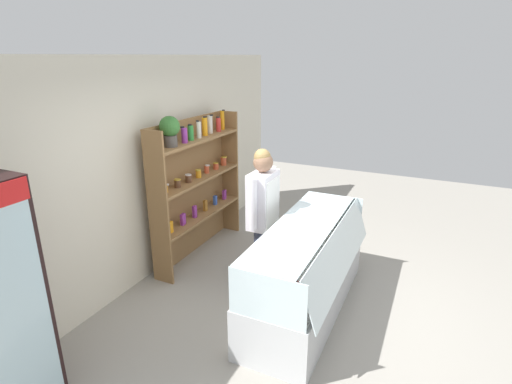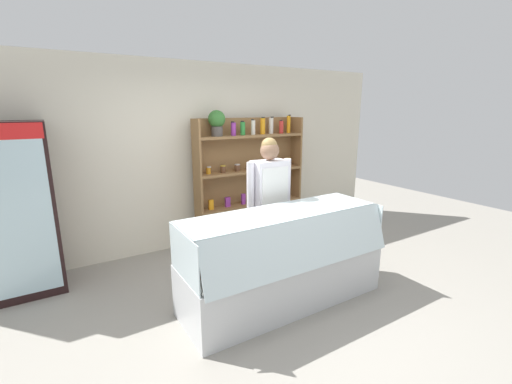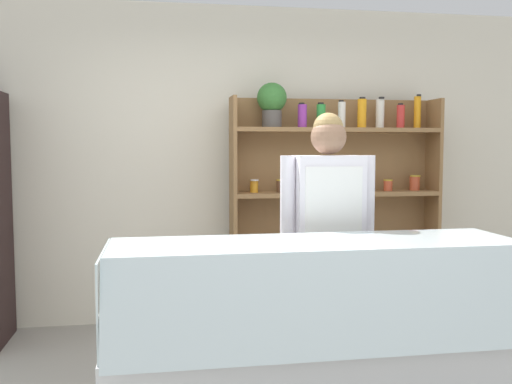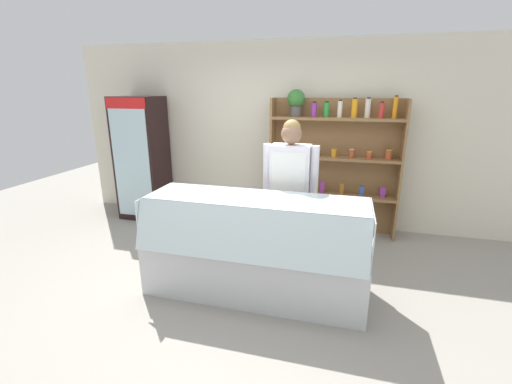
% 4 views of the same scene
% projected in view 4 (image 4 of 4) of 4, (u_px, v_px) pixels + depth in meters
% --- Properties ---
extents(ground_plane, '(12.00, 12.00, 0.00)m').
position_uv_depth(ground_plane, '(249.00, 287.00, 3.65)').
color(ground_plane, gray).
extents(back_wall, '(6.80, 0.10, 2.70)m').
position_uv_depth(back_wall, '(286.00, 136.00, 5.17)').
color(back_wall, silver).
rests_on(back_wall, ground).
extents(drinks_fridge, '(0.69, 0.59, 1.92)m').
position_uv_depth(drinks_fridge, '(142.00, 159.00, 5.46)').
color(drinks_fridge, black).
rests_on(drinks_fridge, ground).
extents(shelving_unit, '(1.78, 0.29, 2.02)m').
position_uv_depth(shelving_unit, '(331.00, 156.00, 4.80)').
color(shelving_unit, olive).
rests_on(shelving_unit, ground).
extents(deli_display_case, '(2.20, 0.81, 1.01)m').
position_uv_depth(deli_display_case, '(255.00, 264.00, 3.50)').
color(deli_display_case, silver).
rests_on(deli_display_case, ground).
extents(shop_clerk, '(0.62, 0.25, 1.72)m').
position_uv_depth(shop_clerk, '(290.00, 183.00, 3.81)').
color(shop_clerk, '#383D51').
rests_on(shop_clerk, ground).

